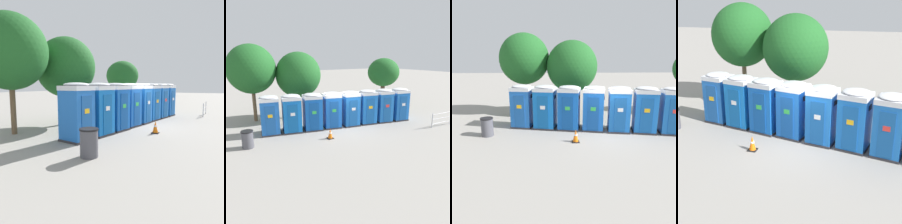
% 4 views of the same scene
% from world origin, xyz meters
% --- Properties ---
extents(ground_plane, '(120.00, 120.00, 0.00)m').
position_xyz_m(ground_plane, '(0.00, 0.00, 0.00)').
color(ground_plane, gray).
extents(portapotty_0, '(1.38, 1.40, 2.54)m').
position_xyz_m(portapotty_0, '(-4.69, 1.53, 1.28)').
color(portapotty_0, '#2D2D33').
rests_on(portapotty_0, ground).
extents(portapotty_1, '(1.45, 1.43, 2.54)m').
position_xyz_m(portapotty_1, '(-3.33, 1.22, 1.28)').
color(portapotty_1, '#2D2D33').
rests_on(portapotty_1, ground).
extents(portapotty_2, '(1.45, 1.43, 2.54)m').
position_xyz_m(portapotty_2, '(-1.95, 0.93, 1.28)').
color(portapotty_2, '#2D2D33').
rests_on(portapotty_2, ground).
extents(portapotty_3, '(1.42, 1.43, 2.54)m').
position_xyz_m(portapotty_3, '(-0.57, 0.70, 1.28)').
color(portapotty_3, '#2D2D33').
rests_on(portapotty_3, ground).
extents(portapotty_4, '(1.35, 1.37, 2.54)m').
position_xyz_m(portapotty_4, '(0.80, 0.41, 1.28)').
color(portapotty_4, '#2D2D33').
rests_on(portapotty_4, ground).
extents(portapotty_5, '(1.44, 1.43, 2.54)m').
position_xyz_m(portapotty_5, '(2.18, 0.18, 1.28)').
color(portapotty_5, '#2D2D33').
rests_on(portapotty_5, ground).
extents(portapotty_6, '(1.40, 1.42, 2.54)m').
position_xyz_m(portapotty_6, '(3.56, -0.11, 1.28)').
color(portapotty_6, '#2D2D33').
rests_on(portapotty_6, ground).
extents(street_tree_0, '(3.57, 3.57, 5.30)m').
position_xyz_m(street_tree_0, '(-1.50, 4.43, 3.48)').
color(street_tree_0, '#4C3826').
rests_on(street_tree_0, ground).
extents(street_tree_1, '(3.59, 3.59, 5.84)m').
position_xyz_m(street_tree_1, '(-4.91, 5.13, 4.00)').
color(street_tree_1, brown).
rests_on(street_tree_1, ground).
extents(trash_can, '(0.65, 0.65, 0.98)m').
position_xyz_m(trash_can, '(-6.36, -0.07, 0.50)').
color(trash_can, '#4C4C54').
rests_on(trash_can, ground).
extents(traffic_cone, '(0.36, 0.36, 0.64)m').
position_xyz_m(traffic_cone, '(-1.78, -1.21, 0.31)').
color(traffic_cone, black).
rests_on(traffic_cone, ground).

